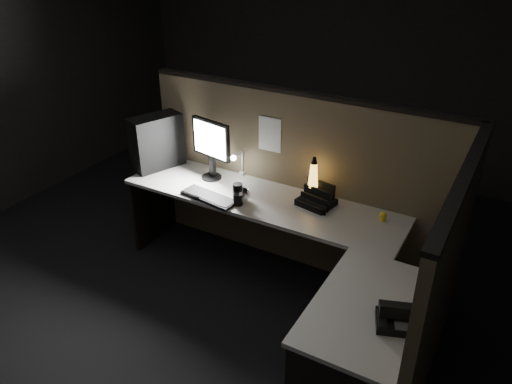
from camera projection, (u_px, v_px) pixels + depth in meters
The scene contains 17 objects.
floor at pixel (239, 321), 3.76m from camera, with size 6.00×6.00×0.00m, color black.
room_shell at pixel (234, 116), 2.99m from camera, with size 6.00×6.00×6.00m.
partition_back at pixel (296, 183), 4.12m from camera, with size 2.66×0.06×1.50m, color brown.
partition_right at pixel (440, 291), 2.90m from camera, with size 0.06×1.66×1.50m, color brown.
desk at pixel (277, 247), 3.60m from camera, with size 2.60×1.60×0.73m.
pc_tower at pixel (157, 142), 4.34m from camera, with size 0.20×0.45×0.47m, color black.
monitor at pixel (211, 144), 4.11m from camera, with size 0.40×0.17×0.51m.
keyboard at pixel (209, 197), 3.92m from camera, with size 0.48×0.16×0.02m, color black.
mouse at pixel (198, 197), 3.91m from camera, with size 0.09×0.07×0.04m, color black.
clip_lamp at pixel (238, 163), 4.18m from camera, with size 0.05×0.18×0.24m.
organizer at pixel (317, 199), 3.83m from camera, with size 0.29×0.27×0.19m.
lava_lamp at pixel (313, 182), 3.85m from camera, with size 0.10×0.10×0.36m.
travel_mug at pixel (238, 194), 3.80m from camera, with size 0.08×0.08×0.18m, color black.
steel_mug at pixel (242, 196), 3.86m from camera, with size 0.13×0.13×0.10m, color silver.
figurine at pixel (383, 215), 3.61m from camera, with size 0.05×0.05×0.05m, color yellow.
pinned_paper at pixel (270, 135), 4.00m from camera, with size 0.20×0.00×0.29m, color white.
desk_phone at pixel (396, 317), 2.67m from camera, with size 0.26×0.25×0.13m.
Camera 1 is at (1.52, -2.42, 2.63)m, focal length 35.00 mm.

